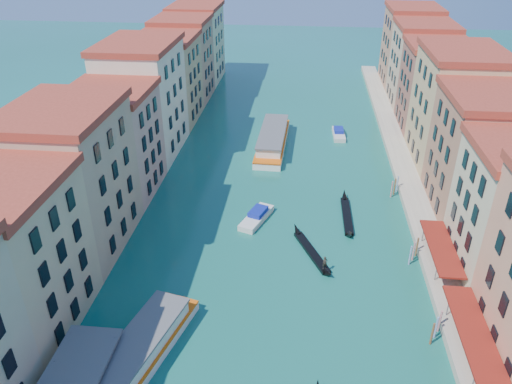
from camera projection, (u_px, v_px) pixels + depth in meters
The scene contains 11 objects.
left_bank_palazzos at pixel (133, 115), 87.21m from camera, with size 12.80×128.40×21.00m.
right_bank_palazzos at pixel (463, 126), 82.43m from camera, with size 12.80×128.40×21.00m.
quay at pixel (405, 173), 87.64m from camera, with size 4.00×140.00×1.00m, color #A69A85.
restaurant_awnings at pixel (477, 340), 49.89m from camera, with size 3.20×44.55×3.12m.
mooring_poles_right at pixel (431, 311), 56.03m from camera, with size 1.44×54.24×3.20m.
vaporetto_near at pixel (136, 356), 50.19m from camera, with size 9.21×20.06×2.91m.
vaporetto_far at pixel (273, 139), 98.56m from camera, with size 5.66×22.52×3.33m.
gondola_fore at pixel (312, 251), 67.45m from camera, with size 6.11×11.91×2.53m.
gondola_far at pixel (347, 214), 75.85m from camera, with size 1.43×13.57×1.92m.
motorboat_mid at pixel (257, 216), 74.88m from camera, with size 4.88×8.06×1.59m.
motorboat_far at pixel (339, 133), 103.56m from camera, with size 2.57×7.34×1.50m.
Camera 1 is at (3.92, -15.50, 40.17)m, focal length 35.00 mm.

